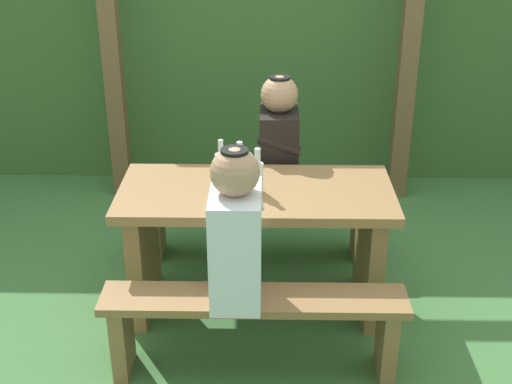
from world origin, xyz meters
TOP-DOWN VIEW (x-y plane):
  - ground_plane at (0.00, 0.00)m, footprint 12.00×12.00m
  - hedge_backdrop at (0.00, 2.21)m, footprint 6.40×0.96m
  - pergola_post_left at (-1.01, 1.44)m, footprint 0.12×0.12m
  - pergola_post_right at (1.01, 1.44)m, footprint 0.12×0.12m
  - picnic_table at (0.00, 0.00)m, footprint 1.40×0.64m
  - bench_near at (0.00, -0.54)m, footprint 1.40×0.24m
  - bench_far at (0.00, 0.54)m, footprint 1.40×0.24m
  - person_white_shirt at (-0.08, -0.54)m, footprint 0.25×0.35m
  - person_black_coat at (0.12, 0.54)m, footprint 0.25×0.35m
  - drinking_glass at (-0.10, -0.11)m, footprint 0.07×0.07m
  - bottle_left at (0.01, -0.03)m, footprint 0.06×0.06m
  - bottle_right at (-0.18, 0.05)m, footprint 0.06×0.06m
  - bottle_center at (-0.08, 0.05)m, footprint 0.06×0.06m

SIDE VIEW (x-z plane):
  - ground_plane at x=0.00m, z-range 0.00..0.00m
  - bench_near at x=0.00m, z-range 0.09..0.51m
  - bench_far at x=0.00m, z-range 0.09..0.51m
  - picnic_table at x=0.00m, z-range 0.13..0.83m
  - drinking_glass at x=-0.10m, z-range 0.70..0.79m
  - person_white_shirt at x=-0.08m, z-range 0.39..1.11m
  - person_black_coat at x=0.12m, z-range 0.39..1.11m
  - bottle_left at x=0.01m, z-range 0.68..0.91m
  - bottle_right at x=-0.18m, z-range 0.67..0.92m
  - bottle_center at x=-0.08m, z-range 0.68..0.92m
  - pergola_post_left at x=-1.01m, z-range 0.00..1.94m
  - pergola_post_right at x=1.01m, z-range 0.00..1.94m
  - hedge_backdrop at x=0.00m, z-range 0.00..1.98m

